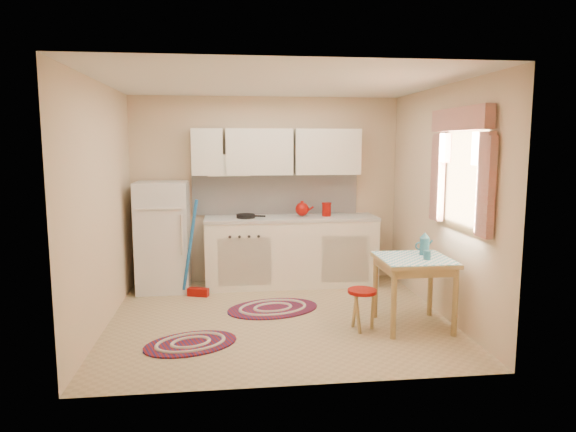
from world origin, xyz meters
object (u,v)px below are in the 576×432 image
object	(u,v)px
base_cabinets	(291,252)
stool	(362,310)
fridge	(163,236)
table	(413,292)

from	to	relation	value
base_cabinets	stool	xyz separation A→B (m)	(0.50, -1.77, -0.23)
fridge	table	world-z (taller)	fridge
base_cabinets	stool	bearing A→B (deg)	-74.12
fridge	base_cabinets	xyz separation A→B (m)	(1.66, 0.05, -0.26)
base_cabinets	table	distance (m)	2.03
table	fridge	bearing A→B (deg)	148.17
fridge	base_cabinets	bearing A→B (deg)	1.73
fridge	table	xyz separation A→B (m)	(2.71, -1.68, -0.34)
table	stool	size ratio (longest dim) A/B	1.71
table	stool	distance (m)	0.57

